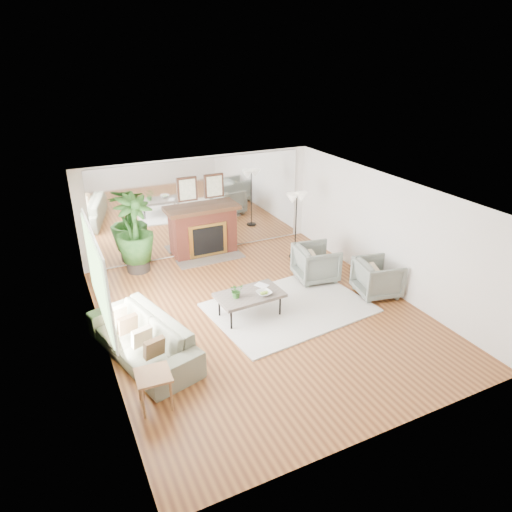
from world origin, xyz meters
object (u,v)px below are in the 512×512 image
armchair_front (378,278)px  floor_lamp (297,203)px  armchair_back (316,263)px  side_table (153,379)px  coffee_table (250,296)px  potted_ficus (135,232)px  fireplace (205,231)px  sofa (142,338)px

armchair_front → floor_lamp: bearing=25.3°
armchair_back → side_table: 5.01m
coffee_table → side_table: bearing=-144.6°
coffee_table → potted_ficus: bearing=116.7°
armchair_front → floor_lamp: size_ratio=0.52×
side_table → potted_ficus: bearing=80.4°
side_table → floor_lamp: floor_lamp is taller
armchair_front → potted_ficus: 5.59m
fireplace → armchair_front: (2.60, -3.58, -0.26)m
potted_ficus → floor_lamp: potted_ficus is taller
armchair_front → fireplace: bearing=47.7°
coffee_table → armchair_front: armchair_front is taller
potted_ficus → armchair_front: bearing=-37.9°
armchair_back → armchair_front: 1.42m
potted_ficus → armchair_back: bearing=-32.1°
coffee_table → potted_ficus: potted_ficus is taller
side_table → fireplace: bearing=62.0°
sofa → side_table: (-0.12, -1.30, 0.13)m
armchair_back → fireplace: bearing=45.6°
side_table → floor_lamp: (4.57, 3.74, 0.96)m
sofa → potted_ficus: bearing=153.3°
coffee_table → floor_lamp: floor_lamp is taller
armchair_front → potted_ficus: bearing=63.7°
fireplace → side_table: 5.49m
side_table → floor_lamp: size_ratio=0.34×
coffee_table → sofa: size_ratio=0.54×
armchair_front → potted_ficus: size_ratio=0.47×
armchair_back → armchair_front: size_ratio=1.04×
side_table → armchair_front: bearing=13.8°
coffee_table → armchair_back: size_ratio=1.45×
sofa → side_table: 1.32m
fireplace → sofa: (-2.45, -3.55, -0.30)m
armchair_front → armchair_back: bearing=46.1°
coffee_table → side_table: 2.85m
side_table → coffee_table: bearing=35.4°
coffee_table → armchair_back: bearing=21.3°
fireplace → floor_lamp: fireplace is taller
armchair_front → side_table: (-5.17, -1.27, 0.08)m
coffee_table → armchair_back: (2.05, 0.80, -0.06)m
sofa → armchair_back: armchair_back is taller
floor_lamp → coffee_table: bearing=-137.1°
fireplace → coffee_table: bearing=-94.5°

